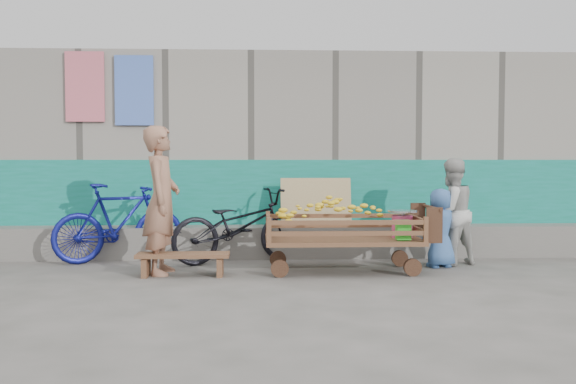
{
  "coord_description": "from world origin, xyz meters",
  "views": [
    {
      "loc": [
        -0.51,
        -6.81,
        1.42
      ],
      "look_at": [
        -0.14,
        1.2,
        1.0
      ],
      "focal_mm": 40.0,
      "sensor_mm": 36.0,
      "label": 1
    }
  ],
  "objects_px": {
    "bicycle_dark": "(240,226)",
    "bicycle_blue": "(119,222)",
    "bench": "(183,259)",
    "banana_cart": "(340,223)",
    "vendor_man": "(162,200)",
    "woman": "(451,212)",
    "child": "(440,228)"
  },
  "relations": [
    {
      "from": "banana_cart",
      "to": "bench",
      "type": "bearing_deg",
      "value": -173.63
    },
    {
      "from": "vendor_man",
      "to": "child",
      "type": "height_order",
      "value": "vendor_man"
    },
    {
      "from": "vendor_man",
      "to": "bicycle_blue",
      "type": "bearing_deg",
      "value": 39.82
    },
    {
      "from": "child",
      "to": "bicycle_blue",
      "type": "relative_size",
      "value": 0.57
    },
    {
      "from": "woman",
      "to": "child",
      "type": "distance_m",
      "value": 0.34
    },
    {
      "from": "banana_cart",
      "to": "vendor_man",
      "type": "distance_m",
      "value": 2.23
    },
    {
      "from": "banana_cart",
      "to": "vendor_man",
      "type": "relative_size",
      "value": 1.16
    },
    {
      "from": "woman",
      "to": "vendor_man",
      "type": "bearing_deg",
      "value": -15.35
    },
    {
      "from": "woman",
      "to": "child",
      "type": "height_order",
      "value": "woman"
    },
    {
      "from": "woman",
      "to": "banana_cart",
      "type": "bearing_deg",
      "value": -6.53
    },
    {
      "from": "banana_cart",
      "to": "bench",
      "type": "relative_size",
      "value": 1.89
    },
    {
      "from": "child",
      "to": "banana_cart",
      "type": "bearing_deg",
      "value": -6.44
    },
    {
      "from": "bench",
      "to": "child",
      "type": "bearing_deg",
      "value": 8.42
    },
    {
      "from": "banana_cart",
      "to": "bicycle_blue",
      "type": "height_order",
      "value": "bicycle_blue"
    },
    {
      "from": "child",
      "to": "bicycle_blue",
      "type": "bearing_deg",
      "value": -26.44
    },
    {
      "from": "child",
      "to": "bicycle_blue",
      "type": "xyz_separation_m",
      "value": [
        -4.28,
        0.65,
        0.03
      ]
    },
    {
      "from": "bench",
      "to": "banana_cart",
      "type": "bearing_deg",
      "value": 6.37
    },
    {
      "from": "banana_cart",
      "to": "bench",
      "type": "distance_m",
      "value": 1.98
    },
    {
      "from": "bicycle_blue",
      "to": "child",
      "type": "bearing_deg",
      "value": -123.44
    },
    {
      "from": "banana_cart",
      "to": "bench",
      "type": "xyz_separation_m",
      "value": [
        -1.93,
        -0.22,
        -0.4
      ]
    },
    {
      "from": "vendor_man",
      "to": "child",
      "type": "relative_size",
      "value": 1.76
    },
    {
      "from": "vendor_man",
      "to": "bicycle_dark",
      "type": "xyz_separation_m",
      "value": [
        0.93,
        0.82,
        -0.41
      ]
    },
    {
      "from": "child",
      "to": "bicycle_dark",
      "type": "relative_size",
      "value": 0.54
    },
    {
      "from": "vendor_man",
      "to": "bicycle_blue",
      "type": "height_order",
      "value": "vendor_man"
    },
    {
      "from": "bicycle_blue",
      "to": "woman",
      "type": "bearing_deg",
      "value": -120.72
    },
    {
      "from": "banana_cart",
      "to": "child",
      "type": "distance_m",
      "value": 1.38
    },
    {
      "from": "child",
      "to": "bicycle_blue",
      "type": "height_order",
      "value": "bicycle_blue"
    },
    {
      "from": "banana_cart",
      "to": "woman",
      "type": "height_order",
      "value": "woman"
    },
    {
      "from": "bicycle_dark",
      "to": "bicycle_blue",
      "type": "distance_m",
      "value": 1.66
    },
    {
      "from": "bench",
      "to": "child",
      "type": "xyz_separation_m",
      "value": [
        3.28,
        0.49,
        0.31
      ]
    },
    {
      "from": "banana_cart",
      "to": "woman",
      "type": "distance_m",
      "value": 1.62
    },
    {
      "from": "woman",
      "to": "bicycle_dark",
      "type": "distance_m",
      "value": 2.85
    }
  ]
}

